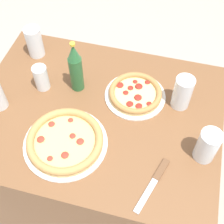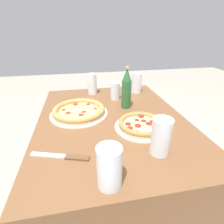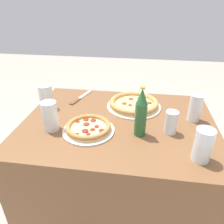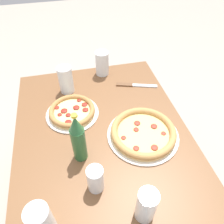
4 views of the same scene
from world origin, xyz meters
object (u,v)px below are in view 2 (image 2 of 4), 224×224
object	(u,v)px
glass_water	(92,85)
glass_mango_juice	(161,138)
pizza_pepperoni	(79,111)
knife	(63,156)
glass_orange_juice	(115,91)
beer_bottle	(126,89)
pizza_margherita	(141,125)
glass_red_wine	(137,84)
glass_lemonade	(109,168)

from	to	relation	value
glass_water	glass_mango_juice	world-z (taller)	glass_mango_juice
pizza_pepperoni	knife	xyz separation A→B (m)	(0.36, -0.07, -0.02)
glass_orange_juice	knife	bearing A→B (deg)	-30.32
glass_mango_juice	beer_bottle	distance (m)	0.45
glass_mango_juice	beer_bottle	bearing A→B (deg)	-177.71
pizza_pepperoni	knife	world-z (taller)	pizza_pepperoni
beer_bottle	knife	world-z (taller)	beer_bottle
pizza_margherita	glass_water	xyz separation A→B (m)	(-0.54, -0.19, 0.05)
glass_mango_juice	beer_bottle	xyz separation A→B (m)	(-0.45, -0.02, 0.05)
pizza_pepperoni	glass_mango_juice	size ratio (longest dim) A/B	2.15
glass_red_wine	knife	distance (m)	0.84
knife	pizza_pepperoni	bearing A→B (deg)	168.67
glass_orange_juice	glass_mango_juice	bearing A→B (deg)	5.37
glass_water	glass_orange_juice	xyz separation A→B (m)	(0.14, 0.14, -0.01)
pizza_pepperoni	glass_orange_juice	size ratio (longest dim) A/B	2.79
glass_red_wine	glass_orange_juice	size ratio (longest dim) A/B	1.26
glass_red_wine	glass_lemonade	xyz separation A→B (m)	(0.83, -0.36, 0.00)
glass_mango_juice	knife	world-z (taller)	glass_mango_juice
glass_mango_juice	knife	xyz separation A→B (m)	(-0.04, -0.38, -0.06)
pizza_pepperoni	glass_orange_juice	distance (m)	0.32
glass_red_wine	beer_bottle	world-z (taller)	beer_bottle
knife	glass_orange_juice	bearing A→B (deg)	149.68
glass_red_wine	glass_lemonade	world-z (taller)	glass_red_wine
pizza_margherita	glass_water	world-z (taller)	glass_water
glass_red_wine	pizza_pepperoni	bearing A→B (deg)	-55.51
glass_red_wine	beer_bottle	xyz separation A→B (m)	(0.26, -0.15, 0.05)
pizza_margherita	glass_lemonade	size ratio (longest dim) A/B	1.82
pizza_margherita	glass_orange_juice	size ratio (longest dim) A/B	2.24
pizza_pepperoni	glass_lemonade	bearing A→B (deg)	9.27
pizza_pepperoni	beer_bottle	world-z (taller)	beer_bottle
pizza_pepperoni	glass_mango_juice	xyz separation A→B (m)	(0.40, 0.31, 0.05)
glass_mango_juice	beer_bottle	size ratio (longest dim) A/B	0.60
pizza_pepperoni	pizza_margherita	bearing A→B (deg)	54.94
glass_orange_juice	pizza_pepperoni	bearing A→B (deg)	-52.35
glass_lemonade	beer_bottle	distance (m)	0.61
glass_water	glass_lemonade	distance (m)	0.85
pizza_margherita	pizza_pepperoni	bearing A→B (deg)	-125.06
beer_bottle	pizza_pepperoni	bearing A→B (deg)	-81.08
glass_water	glass_orange_juice	distance (m)	0.20
knife	beer_bottle	bearing A→B (deg)	138.20
glass_water	knife	distance (m)	0.72
pizza_margherita	glass_red_wine	bearing A→B (deg)	164.71
pizza_margherita	beer_bottle	size ratio (longest dim) A/B	1.04
glass_water	beer_bottle	distance (m)	0.34
pizza_margherita	knife	distance (m)	0.40
glass_red_wine	glass_water	world-z (taller)	glass_water
glass_orange_juice	beer_bottle	size ratio (longest dim) A/B	0.46
glass_mango_juice	glass_red_wine	bearing A→B (deg)	169.34
knife	glass_red_wine	bearing A→B (deg)	142.25
glass_lemonade	glass_orange_juice	world-z (taller)	glass_lemonade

